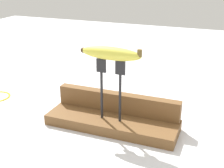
# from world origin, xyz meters

# --- Properties ---
(ground_plane) EXTENTS (3.00, 3.00, 0.00)m
(ground_plane) POSITION_xyz_m (0.00, 0.00, 0.00)
(ground_plane) COLOR silver
(wooden_board) EXTENTS (0.36, 0.11, 0.03)m
(wooden_board) POSITION_xyz_m (0.00, 0.00, 0.01)
(wooden_board) COLOR brown
(wooden_board) RESTS_ON ground
(board_backstop) EXTENTS (0.36, 0.03, 0.06)m
(board_backstop) POSITION_xyz_m (0.00, 0.04, 0.06)
(board_backstop) COLOR brown
(board_backstop) RESTS_ON wooden_board
(fork_stand_center) EXTENTS (0.08, 0.01, 0.17)m
(fork_stand_center) POSITION_xyz_m (0.00, -0.01, 0.13)
(fork_stand_center) COLOR black
(fork_stand_center) RESTS_ON wooden_board
(banana_raised_center) EXTENTS (0.17, 0.04, 0.04)m
(banana_raised_center) POSITION_xyz_m (-0.00, -0.01, 0.22)
(banana_raised_center) COLOR #DBD147
(banana_raised_center) RESTS_ON fork_stand_center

